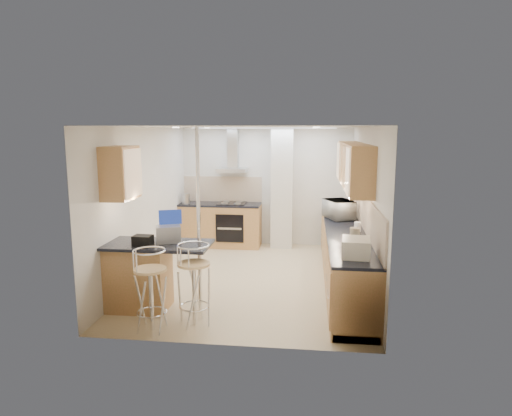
# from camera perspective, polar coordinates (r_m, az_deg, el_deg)

# --- Properties ---
(ground) EXTENTS (4.80, 4.80, 0.00)m
(ground) POSITION_cam_1_polar(r_m,az_deg,el_deg) (7.71, -0.46, -8.82)
(ground) COLOR #CAB087
(ground) RESTS_ON ground
(room_shell) EXTENTS (3.64, 4.84, 2.51)m
(room_shell) POSITION_cam_1_polar(r_m,az_deg,el_deg) (7.70, 2.27, 2.94)
(room_shell) COLOR white
(room_shell) RESTS_ON ground
(right_counter) EXTENTS (0.63, 4.40, 0.92)m
(right_counter) POSITION_cam_1_polar(r_m,az_deg,el_deg) (7.54, 10.98, -5.77)
(right_counter) COLOR #A38041
(right_counter) RESTS_ON ground
(back_counter) EXTENTS (1.70, 0.63, 0.92)m
(back_counter) POSITION_cam_1_polar(r_m,az_deg,el_deg) (9.74, -4.46, -2.08)
(back_counter) COLOR #A38041
(back_counter) RESTS_ON ground
(peninsula) EXTENTS (1.47, 0.72, 0.94)m
(peninsula) POSITION_cam_1_polar(r_m,az_deg,el_deg) (6.46, -12.20, -8.33)
(peninsula) COLOR #A38041
(peninsula) RESTS_ON ground
(microwave) EXTENTS (0.59, 0.70, 0.33)m
(microwave) POSITION_cam_1_polar(r_m,az_deg,el_deg) (8.08, 10.36, -0.17)
(microwave) COLOR white
(microwave) RESTS_ON right_counter
(laptop) EXTENTS (0.39, 0.35, 0.23)m
(laptop) POSITION_cam_1_polar(r_m,az_deg,el_deg) (6.35, -10.91, -3.19)
(laptop) COLOR #94979C
(laptop) RESTS_ON peninsula
(bag) EXTENTS (0.26, 0.19, 0.13)m
(bag) POSITION_cam_1_polar(r_m,az_deg,el_deg) (6.25, -13.97, -3.95)
(bag) COLOR black
(bag) RESTS_ON peninsula
(bar_stool_near) EXTENTS (0.56, 0.56, 1.04)m
(bar_stool_near) POSITION_cam_1_polar(r_m,az_deg,el_deg) (5.82, -13.00, -9.95)
(bar_stool_near) COLOR #DCAF76
(bar_stool_near) RESTS_ON ground
(bar_stool_end) EXTENTS (0.61, 0.61, 1.06)m
(bar_stool_end) POSITION_cam_1_polar(r_m,az_deg,el_deg) (5.89, -7.74, -9.43)
(bar_stool_end) COLOR #DCAF76
(bar_stool_end) RESTS_ON ground
(jar_a) EXTENTS (0.14, 0.14, 0.18)m
(jar_a) POSITION_cam_1_polar(r_m,az_deg,el_deg) (7.92, 10.50, -0.93)
(jar_a) COLOR beige
(jar_a) RESTS_ON right_counter
(jar_b) EXTENTS (0.12, 0.12, 0.15)m
(jar_b) POSITION_cam_1_polar(r_m,az_deg,el_deg) (7.89, 10.51, -1.06)
(jar_b) COLOR beige
(jar_b) RESTS_ON right_counter
(jar_c) EXTENTS (0.14, 0.14, 0.20)m
(jar_c) POSITION_cam_1_polar(r_m,az_deg,el_deg) (6.46, 12.25, -3.32)
(jar_c) COLOR #B2A98E
(jar_c) RESTS_ON right_counter
(jar_d) EXTENTS (0.12, 0.12, 0.15)m
(jar_d) POSITION_cam_1_polar(r_m,az_deg,el_deg) (7.12, 12.57, -2.32)
(jar_d) COLOR white
(jar_d) RESTS_ON right_counter
(bread_bin) EXTENTS (0.37, 0.45, 0.22)m
(bread_bin) POSITION_cam_1_polar(r_m,az_deg,el_deg) (5.74, 12.38, -4.86)
(bread_bin) COLOR beige
(bread_bin) RESTS_ON right_counter
(kettle) EXTENTS (0.16, 0.16, 0.21)m
(kettle) POSITION_cam_1_polar(r_m,az_deg,el_deg) (9.66, -8.74, 1.15)
(kettle) COLOR #B5B9BB
(kettle) RESTS_ON back_counter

